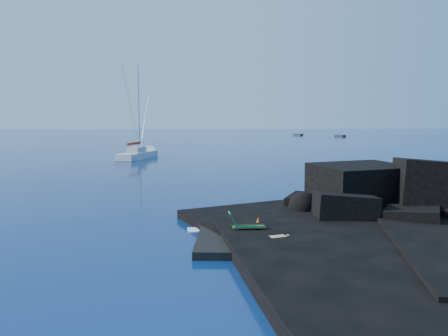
{
  "coord_description": "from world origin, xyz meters",
  "views": [
    {
      "loc": [
        -0.01,
        -19.14,
        5.75
      ],
      "look_at": [
        2.38,
        13.14,
        2.0
      ],
      "focal_mm": 35.0,
      "sensor_mm": 36.0,
      "label": 1
    }
  ],
  "objects_px": {
    "sailboat": "(138,158)",
    "distant_boat_a": "(298,135)",
    "deck_chair": "(249,222)",
    "marker_cone": "(258,222)",
    "distant_boat_b": "(340,137)",
    "sunbather": "(278,238)"
  },
  "relations": [
    {
      "from": "sailboat",
      "to": "distant_boat_a",
      "type": "bearing_deg",
      "value": 78.81
    },
    {
      "from": "deck_chair",
      "to": "distant_boat_a",
      "type": "bearing_deg",
      "value": 73.55
    },
    {
      "from": "deck_chair",
      "to": "marker_cone",
      "type": "bearing_deg",
      "value": 59.91
    },
    {
      "from": "marker_cone",
      "to": "sailboat",
      "type": "bearing_deg",
      "value": 104.55
    },
    {
      "from": "distant_boat_a",
      "to": "distant_boat_b",
      "type": "height_order",
      "value": "same"
    },
    {
      "from": "marker_cone",
      "to": "distant_boat_b",
      "type": "relative_size",
      "value": 0.14
    },
    {
      "from": "marker_cone",
      "to": "distant_boat_b",
      "type": "distance_m",
      "value": 116.44
    },
    {
      "from": "sunbather",
      "to": "distant_boat_a",
      "type": "xyz_separation_m",
      "value": [
        30.79,
        121.51,
        -0.54
      ]
    },
    {
      "from": "sailboat",
      "to": "distant_boat_a",
      "type": "relative_size",
      "value": 3.28
    },
    {
      "from": "distant_boat_a",
      "to": "distant_boat_b",
      "type": "bearing_deg",
      "value": -66.75
    },
    {
      "from": "sunbather",
      "to": "marker_cone",
      "type": "height_order",
      "value": "marker_cone"
    },
    {
      "from": "sailboat",
      "to": "marker_cone",
      "type": "distance_m",
      "value": 42.96
    },
    {
      "from": "sailboat",
      "to": "marker_cone",
      "type": "xyz_separation_m",
      "value": [
        10.8,
        -41.58,
        0.62
      ]
    },
    {
      "from": "sailboat",
      "to": "distant_boat_a",
      "type": "distance_m",
      "value": 88.04
    },
    {
      "from": "deck_chair",
      "to": "sunbather",
      "type": "relative_size",
      "value": 0.9
    },
    {
      "from": "deck_chair",
      "to": "distant_boat_a",
      "type": "height_order",
      "value": "deck_chair"
    },
    {
      "from": "sailboat",
      "to": "sunbather",
      "type": "distance_m",
      "value": 45.58
    },
    {
      "from": "deck_chair",
      "to": "distant_boat_b",
      "type": "bearing_deg",
      "value": 67.35
    },
    {
      "from": "sailboat",
      "to": "deck_chair",
      "type": "distance_m",
      "value": 43.9
    },
    {
      "from": "distant_boat_b",
      "to": "distant_boat_a",
      "type": "bearing_deg",
      "value": 116.31
    },
    {
      "from": "sailboat",
      "to": "marker_cone",
      "type": "height_order",
      "value": "sailboat"
    },
    {
      "from": "sailboat",
      "to": "sunbather",
      "type": "xyz_separation_m",
      "value": [
        11.26,
        -44.16,
        0.54
      ]
    }
  ]
}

